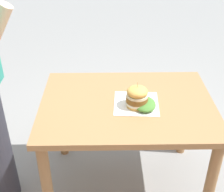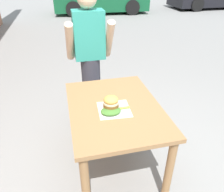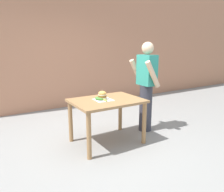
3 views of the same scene
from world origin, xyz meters
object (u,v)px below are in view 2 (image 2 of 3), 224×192
Objects in this scene: side_salad at (111,111)px; diner_across_table at (90,59)px; patio_table at (114,116)px; sandwich at (111,103)px; pickle_spear at (124,108)px.

diner_across_table is at bearing 91.53° from side_salad.
patio_table is 6.33× the size of side_salad.
diner_across_table reaches higher than patio_table.
patio_table is 0.21m from sandwich.
diner_across_table is (-0.03, 1.02, 0.11)m from side_salad.
patio_table is 0.17m from pickle_spear.
patio_table is at bearing 135.06° from pickle_spear.
side_salad reaches higher than patio_table.
diner_across_table reaches higher than pickle_spear.
pickle_spear reaches higher than patio_table.
side_salad is at bearing -165.93° from pickle_spear.
sandwich is 0.97m from diner_across_table.
pickle_spear is 0.14m from side_salad.
diner_across_table reaches higher than sandwich.
diner_across_table is at bearing 99.28° from pickle_spear.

